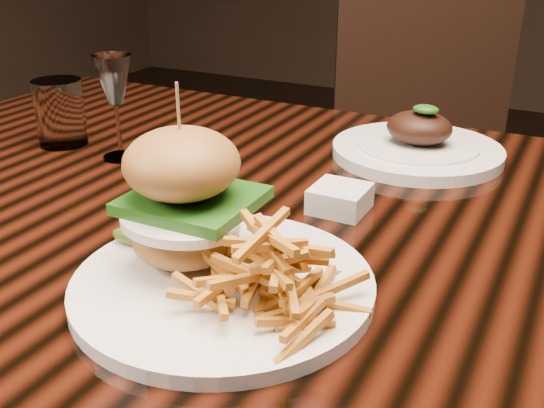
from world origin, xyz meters
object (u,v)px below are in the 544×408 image
at_px(burger_plate, 219,242).
at_px(far_dish, 417,147).
at_px(wine_glass, 114,84).
at_px(chair_far, 424,153).
at_px(dining_table, 323,265).

relative_size(burger_plate, far_dish, 1.14).
xyz_separation_m(burger_plate, wine_glass, (-0.34, 0.26, 0.06)).
bearing_deg(burger_plate, chair_far, 104.97).
bearing_deg(wine_glass, far_dish, 28.05).
height_order(burger_plate, wine_glass, burger_plate).
bearing_deg(wine_glass, chair_far, 72.23).
relative_size(burger_plate, wine_glass, 1.88).
relative_size(dining_table, chair_far, 1.68).
bearing_deg(burger_plate, far_dish, 93.45).
distance_m(wine_glass, far_dish, 0.47).
distance_m(far_dish, chair_far, 0.68).
distance_m(dining_table, burger_plate, 0.26).
relative_size(dining_table, far_dish, 6.12).
xyz_separation_m(dining_table, wine_glass, (-0.36, 0.04, 0.19)).
bearing_deg(chair_far, wine_glass, -132.74).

